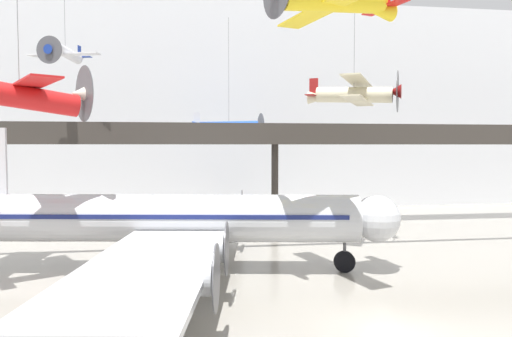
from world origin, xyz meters
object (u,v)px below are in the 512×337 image
airliner_silver_main (170,219)px  suspended_plane_yellow_lowwing (335,1)px  suspended_plane_white_twin (65,52)px  suspended_plane_cream_biplane (354,94)px  suspended_plane_blue_trainer (229,128)px  suspended_plane_red_highwing (19,95)px

airliner_silver_main → suspended_plane_yellow_lowwing: size_ratio=3.59×
suspended_plane_white_twin → airliner_silver_main: bearing=51.2°
suspended_plane_cream_biplane → suspended_plane_yellow_lowwing: 12.70m
airliner_silver_main → suspended_plane_white_twin: (-9.50, 13.70, 12.66)m
suspended_plane_blue_trainer → airliner_silver_main: bearing=-110.6°
airliner_silver_main → suspended_plane_blue_trainer: (5.15, 18.61, 6.39)m
suspended_plane_cream_biplane → suspended_plane_blue_trainer: 15.42m
suspended_plane_cream_biplane → suspended_plane_red_highwing: 23.39m
suspended_plane_white_twin → suspended_plane_yellow_lowwing: 26.12m
suspended_plane_yellow_lowwing → suspended_plane_red_highwing: (-16.61, 2.58, -4.92)m
suspended_plane_cream_biplane → suspended_plane_white_twin: (-23.52, 7.51, 4.09)m
suspended_plane_cream_biplane → suspended_plane_yellow_lowwing: (-5.15, -11.05, 3.57)m
airliner_silver_main → suspended_plane_blue_trainer: size_ratio=2.54×
airliner_silver_main → suspended_plane_cream_biplane: (14.02, 6.19, 8.57)m
airliner_silver_main → suspended_plane_white_twin: suspended_plane_white_twin is taller
suspended_plane_yellow_lowwing → suspended_plane_red_highwing: 17.51m
suspended_plane_white_twin → suspended_plane_yellow_lowwing: size_ratio=0.72×
suspended_plane_cream_biplane → suspended_plane_blue_trainer: size_ratio=0.82×
suspended_plane_yellow_lowwing → airliner_silver_main: bearing=-44.4°
suspended_plane_blue_trainer → suspended_plane_white_twin: bearing=-166.6°
airliner_silver_main → suspended_plane_yellow_lowwing: (8.87, -4.86, 12.14)m
suspended_plane_cream_biplane → airliner_silver_main: bearing=-127.9°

